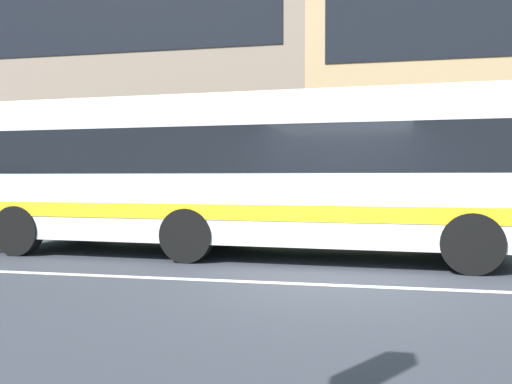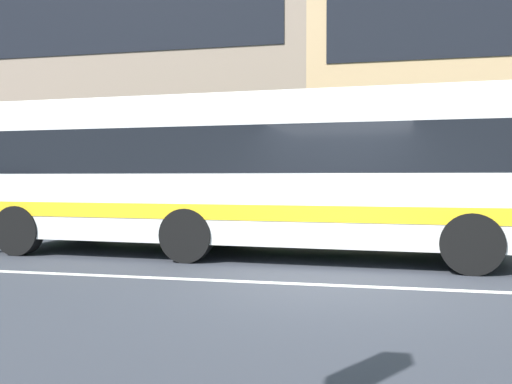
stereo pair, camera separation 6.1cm
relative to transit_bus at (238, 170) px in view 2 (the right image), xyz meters
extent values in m
plane|color=#32353E|center=(2.04, -2.66, -1.72)|extent=(160.00, 160.00, 0.00)
cube|color=silver|center=(2.04, -2.66, -1.72)|extent=(60.00, 0.16, 0.01)
cube|color=#1C5518|center=(0.19, 4.05, -1.21)|extent=(22.79, 1.10, 1.03)
cube|color=gray|center=(-9.80, 13.57, 5.06)|extent=(20.53, 9.72, 13.56)
cube|color=black|center=(-9.80, 8.69, 6.14)|extent=(18.88, 0.04, 2.71)
cube|color=silver|center=(0.00, 0.00, -0.05)|extent=(10.61, 3.04, 2.65)
cube|color=black|center=(0.00, 0.00, 0.35)|extent=(9.98, 3.03, 0.85)
cube|color=yellow|center=(0.00, 0.00, -0.77)|extent=(10.40, 3.05, 0.28)
cube|color=silver|center=(0.00, 0.00, 1.34)|extent=(10.17, 2.61, 0.12)
cylinder|color=black|center=(4.30, 1.01, -1.22)|extent=(1.01, 0.32, 1.00)
cylinder|color=black|center=(4.20, -1.38, -1.22)|extent=(1.01, 0.32, 1.00)
cylinder|color=black|center=(-0.59, 1.22, -1.22)|extent=(1.01, 0.32, 1.00)
cylinder|color=black|center=(-0.69, -1.16, -1.22)|extent=(1.01, 0.32, 1.00)
cylinder|color=black|center=(-4.20, 1.38, -1.22)|extent=(1.01, 0.32, 1.00)
cylinder|color=black|center=(-4.30, -1.01, -1.22)|extent=(1.01, 0.32, 1.00)
camera|label=1|loc=(2.39, -10.09, -0.16)|focal=35.80mm
camera|label=2|loc=(2.45, -10.08, -0.16)|focal=35.80mm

